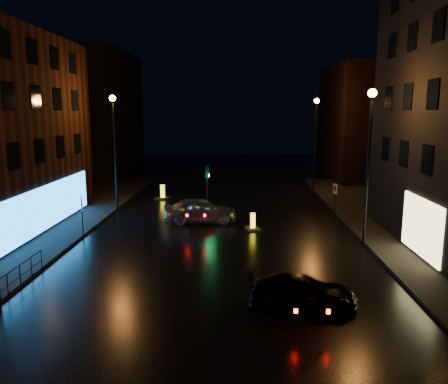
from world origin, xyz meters
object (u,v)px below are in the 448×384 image
(silver_hatchback, at_px, (200,210))
(road_sign_left, at_px, (82,207))
(dark_sedan, at_px, (302,291))
(traffic_signal, at_px, (207,206))
(road_sign_right, at_px, (335,191))
(bollard_far, at_px, (163,196))
(bollard_near, at_px, (253,226))

(silver_hatchback, height_order, road_sign_left, road_sign_left)
(dark_sedan, xyz_separation_m, road_sign_left, (-11.35, 8.57, 1.28))
(traffic_signal, bearing_deg, road_sign_right, -1.39)
(bollard_far, bearing_deg, road_sign_right, -2.44)
(dark_sedan, height_order, bollard_near, dark_sedan)
(road_sign_right, bearing_deg, dark_sedan, 57.42)
(dark_sedan, distance_m, road_sign_left, 14.28)
(traffic_signal, distance_m, road_sign_left, 9.67)
(traffic_signal, height_order, road_sign_right, traffic_signal)
(traffic_signal, height_order, dark_sedan, traffic_signal)
(dark_sedan, bearing_deg, traffic_signal, 15.98)
(silver_hatchback, distance_m, bollard_near, 3.86)
(traffic_signal, height_order, bollard_near, traffic_signal)
(silver_hatchback, bearing_deg, bollard_near, -121.23)
(traffic_signal, xyz_separation_m, silver_hatchback, (-0.28, -2.85, 0.31))
(silver_hatchback, bearing_deg, road_sign_right, -79.53)
(traffic_signal, height_order, bollard_far, traffic_signal)
(road_sign_left, bearing_deg, silver_hatchback, 10.14)
(bollard_far, bearing_deg, bollard_near, -33.45)
(silver_hatchback, relative_size, road_sign_right, 2.16)
(road_sign_left, relative_size, road_sign_right, 1.13)
(bollard_near, bearing_deg, road_sign_left, 179.66)
(traffic_signal, bearing_deg, road_sign_left, -134.41)
(bollard_far, relative_size, road_sign_left, 0.62)
(bollard_far, bearing_deg, traffic_signal, -31.38)
(silver_hatchback, height_order, dark_sedan, silver_hatchback)
(bollard_near, relative_size, bollard_far, 0.86)
(road_sign_right, bearing_deg, silver_hatchback, -0.59)
(silver_hatchback, distance_m, dark_sedan, 13.49)
(bollard_near, xyz_separation_m, bollard_far, (-7.29, 9.58, 0.03))
(silver_hatchback, xyz_separation_m, bollard_near, (3.43, -1.67, -0.59))
(road_sign_left, bearing_deg, dark_sedan, -58.74)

